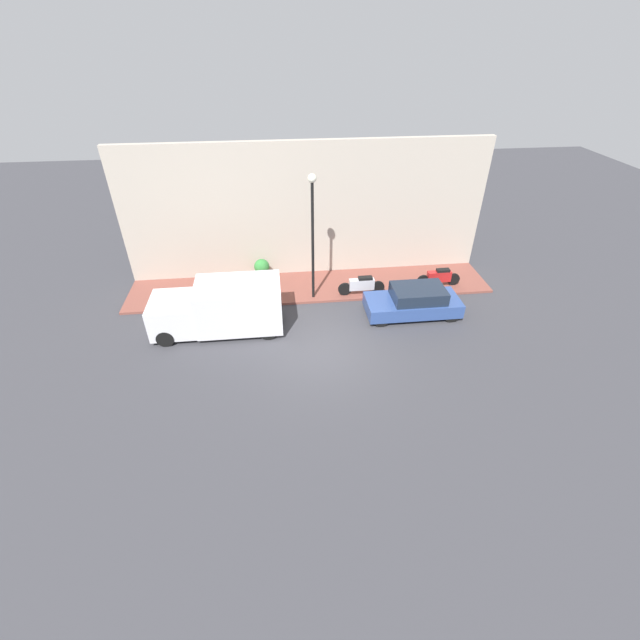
{
  "coord_description": "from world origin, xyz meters",
  "views": [
    {
      "loc": [
        -12.59,
        1.51,
        10.18
      ],
      "look_at": [
        1.18,
        -0.04,
        0.6
      ],
      "focal_mm": 24.0,
      "sensor_mm": 36.0,
      "label": 1
    }
  ],
  "objects_px": {
    "streetlamp": "(313,221)",
    "motorcycle_red": "(439,277)",
    "motorcycle_black": "(201,295)",
    "delivery_van": "(220,307)",
    "potted_plant": "(262,268)",
    "parked_car": "(414,302)",
    "scooter_silver": "(362,285)"
  },
  "relations": [
    {
      "from": "motorcycle_black",
      "to": "scooter_silver",
      "type": "bearing_deg",
      "value": -89.81
    },
    {
      "from": "motorcycle_red",
      "to": "scooter_silver",
      "type": "bearing_deg",
      "value": 95.16
    },
    {
      "from": "parked_car",
      "to": "scooter_silver",
      "type": "height_order",
      "value": "parked_car"
    },
    {
      "from": "parked_car",
      "to": "motorcycle_red",
      "type": "height_order",
      "value": "parked_car"
    },
    {
      "from": "delivery_van",
      "to": "motorcycle_red",
      "type": "bearing_deg",
      "value": -77.32
    },
    {
      "from": "scooter_silver",
      "to": "streetlamp",
      "type": "bearing_deg",
      "value": 89.77
    },
    {
      "from": "streetlamp",
      "to": "scooter_silver",
      "type": "bearing_deg",
      "value": -90.23
    },
    {
      "from": "delivery_van",
      "to": "parked_car",
      "type": "bearing_deg",
      "value": -88.73
    },
    {
      "from": "parked_car",
      "to": "potted_plant",
      "type": "relative_size",
      "value": 3.7
    },
    {
      "from": "delivery_van",
      "to": "potted_plant",
      "type": "distance_m",
      "value": 4.06
    },
    {
      "from": "motorcycle_black",
      "to": "potted_plant",
      "type": "height_order",
      "value": "potted_plant"
    },
    {
      "from": "motorcycle_red",
      "to": "scooter_silver",
      "type": "relative_size",
      "value": 0.97
    },
    {
      "from": "scooter_silver",
      "to": "parked_car",
      "type": "bearing_deg",
      "value": -131.82
    },
    {
      "from": "motorcycle_red",
      "to": "motorcycle_black",
      "type": "bearing_deg",
      "value": 91.9
    },
    {
      "from": "parked_car",
      "to": "potted_plant",
      "type": "height_order",
      "value": "parked_car"
    },
    {
      "from": "streetlamp",
      "to": "motorcycle_red",
      "type": "bearing_deg",
      "value": -86.84
    },
    {
      "from": "potted_plant",
      "to": "parked_car",
      "type": "bearing_deg",
      "value": -119.07
    },
    {
      "from": "motorcycle_red",
      "to": "potted_plant",
      "type": "height_order",
      "value": "potted_plant"
    },
    {
      "from": "motorcycle_black",
      "to": "streetlamp",
      "type": "height_order",
      "value": "streetlamp"
    },
    {
      "from": "motorcycle_red",
      "to": "scooter_silver",
      "type": "height_order",
      "value": "scooter_silver"
    },
    {
      "from": "motorcycle_black",
      "to": "streetlamp",
      "type": "distance_m",
      "value": 5.82
    },
    {
      "from": "delivery_van",
      "to": "potted_plant",
      "type": "height_order",
      "value": "delivery_van"
    },
    {
      "from": "motorcycle_red",
      "to": "streetlamp",
      "type": "relative_size",
      "value": 0.37
    },
    {
      "from": "delivery_van",
      "to": "motorcycle_black",
      "type": "xyz_separation_m",
      "value": [
        1.84,
        1.02,
        -0.46
      ]
    },
    {
      "from": "motorcycle_red",
      "to": "parked_car",
      "type": "bearing_deg",
      "value": 138.14
    },
    {
      "from": "motorcycle_black",
      "to": "potted_plant",
      "type": "bearing_deg",
      "value": -55.08
    },
    {
      "from": "motorcycle_red",
      "to": "streetlamp",
      "type": "distance_m",
      "value": 6.68
    },
    {
      "from": "streetlamp",
      "to": "parked_car",
      "type": "bearing_deg",
      "value": -112.6
    },
    {
      "from": "motorcycle_black",
      "to": "streetlamp",
      "type": "relative_size",
      "value": 0.33
    },
    {
      "from": "motorcycle_red",
      "to": "potted_plant",
      "type": "bearing_deg",
      "value": 79.59
    },
    {
      "from": "parked_car",
      "to": "delivery_van",
      "type": "xyz_separation_m",
      "value": [
        -0.18,
        7.97,
        0.41
      ]
    },
    {
      "from": "delivery_van",
      "to": "streetlamp",
      "type": "bearing_deg",
      "value": -64.25
    }
  ]
}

